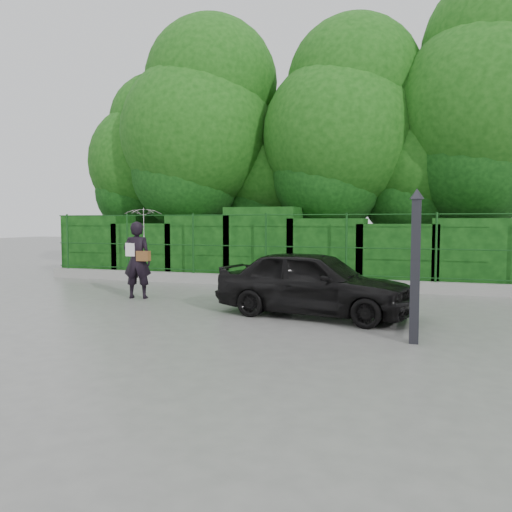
% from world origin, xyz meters
% --- Properties ---
extents(ground, '(80.00, 80.00, 0.00)m').
position_xyz_m(ground, '(0.00, 0.00, 0.00)').
color(ground, gray).
extents(kerb, '(14.00, 0.25, 0.30)m').
position_xyz_m(kerb, '(0.00, 4.50, 0.15)').
color(kerb, '#9E9E99').
rests_on(kerb, ground).
extents(fence, '(14.13, 0.06, 1.80)m').
position_xyz_m(fence, '(0.22, 4.50, 1.20)').
color(fence, '#134114').
rests_on(fence, kerb).
extents(hedge, '(14.20, 1.20, 2.29)m').
position_xyz_m(hedge, '(-0.06, 5.50, 1.00)').
color(hedge, black).
rests_on(hedge, ground).
extents(trees, '(17.10, 6.15, 8.08)m').
position_xyz_m(trees, '(1.14, 7.74, 4.62)').
color(trees, black).
rests_on(trees, ground).
extents(gate, '(0.22, 2.33, 2.36)m').
position_xyz_m(gate, '(4.60, -0.72, 1.19)').
color(gate, '#25252B').
rests_on(gate, ground).
extents(woman, '(0.98, 0.90, 2.20)m').
position_xyz_m(woman, '(-1.78, 1.36, 1.39)').
color(woman, black).
rests_on(woman, ground).
extents(car, '(4.06, 2.15, 1.32)m').
position_xyz_m(car, '(2.66, 0.50, 0.66)').
color(car, black).
rests_on(car, ground).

